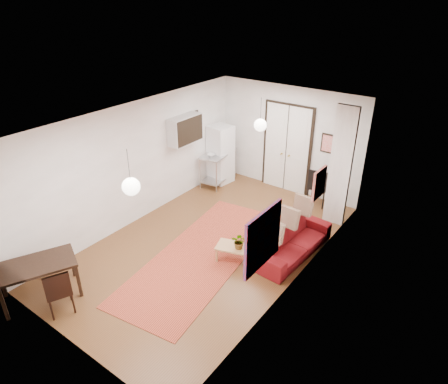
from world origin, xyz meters
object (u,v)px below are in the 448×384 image
Objects in this scene: kitchen_counter at (218,163)px; dining_table at (36,268)px; coffee_table at (235,248)px; dining_chair_far at (62,284)px; fridge at (221,154)px; sofa at (291,241)px; dining_chair_near at (62,284)px; black_side_chair at (321,182)px.

dining_table is (0.29, -5.81, 0.05)m from kitchen_counter.
kitchen_counter is at bearing 92.89° from dining_table.
dining_chair_far is (-1.66, -2.92, 0.23)m from coffee_table.
dining_table is 1.67× the size of dining_chair_far.
fridge is 1.84× the size of dining_chair_far.
kitchen_counter reaches higher than sofa.
coffee_table is 3.92m from fridge.
sofa is at bearing 48.20° from coffee_table.
sofa reaches higher than coffee_table.
kitchen_counter is at bearing 132.40° from coffee_table.
fridge is at bearing 92.83° from dining_table.
dining_table is 0.62m from dining_chair_far.
dining_chair_far is at bearing -89.12° from kitchen_counter.
dining_chair_near is 0.00m from dining_chair_far.
black_side_chair is at bearing 17.17° from fridge.
dining_chair_near reaches higher than sofa.
dining_chair_near reaches higher than coffee_table.
dining_chair_near is (0.89, -5.84, -0.32)m from fridge.
dining_chair_far is at bearing 180.00° from dining_chair_near.
sofa is 3.96m from fridge.
dining_table is 6.91m from black_side_chair.
dining_chair_far is (0.60, 0.09, -0.13)m from dining_table.
black_side_chair is at bearing 14.57° from sofa.
coffee_table is at bearing 175.35° from dining_chair_near.
sofa is 1.25× the size of fridge.
kitchen_counter reaches higher than dining_table.
dining_table reaches higher than sofa.
kitchen_counter is (-3.37, 1.88, 0.30)m from sofa.
black_side_chair reaches higher than dining_chair_near.
dining_chair_far is (0.89, -5.71, -0.08)m from kitchen_counter.
black_side_chair reaches higher than sofa.
sofa is 1.38× the size of dining_table.
fridge is 5.94m from dining_table.
sofa is 3.87m from kitchen_counter.
dining_table is at bearing -95.11° from kitchen_counter.
kitchen_counter is 0.27m from fridge.
dining_table is at bearing -56.41° from dining_chair_near.
coffee_table is 0.96× the size of dining_chair_near.
coffee_table is 0.68× the size of kitchen_counter.
dining_chair_far reaches higher than dining_table.
fridge reaches higher than coffee_table.
fridge is at bearing 63.08° from sofa.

